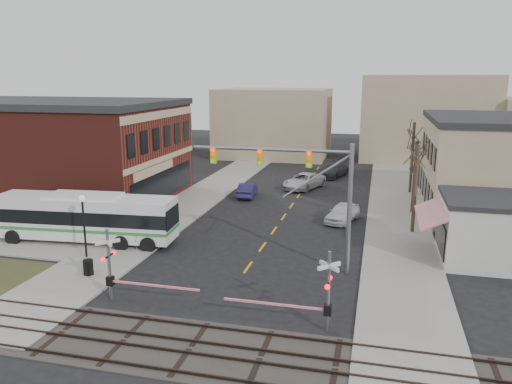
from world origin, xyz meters
TOP-DOWN VIEW (x-y plane):
  - ground at (0.00, 0.00)m, footprint 160.00×160.00m
  - sidewalk_west at (-9.50, 20.00)m, footprint 5.00×60.00m
  - sidewalk_east at (9.50, 20.00)m, footprint 5.00×60.00m
  - ballast_strip at (0.00, -8.00)m, footprint 160.00×5.00m
  - rail_tracks at (0.00, -8.00)m, footprint 160.00×3.91m
  - brick_building at (-26.98, 16.00)m, footprint 30.40×15.40m
  - awning_shop at (15.97, 7.00)m, footprint 9.74×6.20m
  - tree_east_a at (10.50, 12.00)m, footprint 0.28×0.28m
  - tree_east_b at (10.80, 18.00)m, footprint 0.28×0.28m
  - tree_east_c at (11.00, 26.00)m, footprint 0.28×0.28m
  - transit_bus at (-12.73, 4.00)m, footprint 13.39×3.95m
  - traffic_signal_mast at (3.41, 2.59)m, footprint 9.92×0.30m
  - rr_crossing_west at (-5.56, -4.31)m, footprint 5.60×1.36m
  - rr_crossing_east at (5.30, -4.95)m, footprint 5.60×1.36m
  - street_lamp at (-10.84, 0.97)m, footprint 0.44×0.44m
  - trash_bin at (-9.00, -1.71)m, footprint 0.60×0.60m
  - car_a at (5.00, 13.82)m, footprint 3.02×4.86m
  - car_b at (-4.94, 20.42)m, footprint 1.91×4.43m
  - car_c at (0.00, 25.62)m, footprint 4.59×6.38m
  - car_d at (2.48, 33.00)m, footprint 3.86×6.11m
  - pedestrian_near at (-8.19, 3.24)m, footprint 0.60×0.80m
  - pedestrian_far at (-11.03, 7.94)m, footprint 0.91×0.84m

SIDE VIEW (x-z plane):
  - ground at x=0.00m, z-range 0.00..0.00m
  - ballast_strip at x=0.00m, z-range 0.00..0.06m
  - sidewalk_west at x=-9.50m, z-range 0.00..0.12m
  - sidewalk_east at x=9.50m, z-range 0.00..0.12m
  - rail_tracks at x=0.00m, z-range 0.05..0.19m
  - trash_bin at x=-9.00m, z-range 0.12..1.05m
  - car_b at x=-4.94m, z-range 0.00..1.42m
  - car_a at x=5.00m, z-range 0.00..1.54m
  - car_c at x=0.00m, z-range 0.00..1.61m
  - car_d at x=2.48m, z-range 0.00..1.65m
  - pedestrian_far at x=-11.03m, z-range 0.12..1.62m
  - pedestrian_near at x=-8.19m, z-range 0.12..2.10m
  - transit_bus at x=-12.73m, z-range 0.21..3.61m
  - rr_crossing_west at x=-5.56m, z-range -0.03..3.97m
  - rr_crossing_east at x=5.30m, z-range -0.03..3.97m
  - awning_shop at x=15.97m, z-range 0.01..4.31m
  - street_lamp at x=-10.84m, z-range 1.03..5.24m
  - tree_east_b at x=10.80m, z-range 0.12..6.42m
  - tree_east_a at x=10.50m, z-range 0.12..6.87m
  - tree_east_c at x=11.00m, z-range 0.12..7.32m
  - brick_building at x=-26.98m, z-range 0.01..9.61m
  - traffic_signal_mast at x=3.41m, z-range 1.74..9.74m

